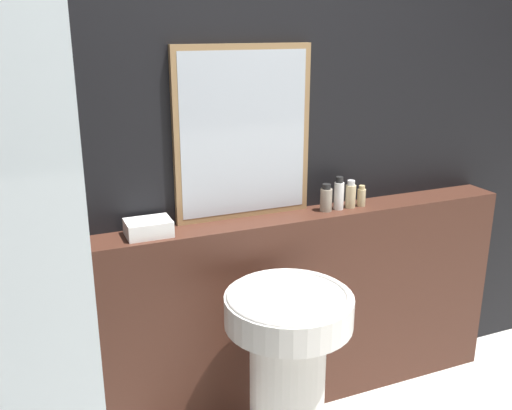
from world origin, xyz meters
TOP-DOWN VIEW (x-y plane):
  - wall_back at (0.00, 1.47)m, footprint 8.00×0.06m
  - vanity_counter at (0.00, 1.35)m, footprint 2.56×0.19m
  - pedestal_sink at (-0.05, 0.93)m, footprint 0.50×0.50m
  - mirror at (-0.04, 1.42)m, footprint 0.62×0.03m
  - towel_stack at (-0.49, 1.35)m, footprint 0.18×0.13m
  - shampoo_bottle at (0.34, 1.35)m, footprint 0.05×0.05m
  - conditioner_bottle at (0.40, 1.35)m, footprint 0.05×0.05m
  - lotion_bottle at (0.47, 1.35)m, footprint 0.05×0.05m
  - body_wash_bottle at (0.53, 1.35)m, footprint 0.04×0.04m

SIDE VIEW (x-z plane):
  - vanity_counter at x=0.00m, z-range 0.00..0.99m
  - pedestal_sink at x=-0.05m, z-range 0.08..0.92m
  - towel_stack at x=-0.49m, z-range 0.99..1.05m
  - body_wash_bottle at x=0.53m, z-range 0.98..1.08m
  - shampoo_bottle at x=0.34m, z-range 0.98..1.11m
  - lotion_bottle at x=0.47m, z-range 0.98..1.11m
  - conditioner_bottle at x=0.40m, z-range 0.98..1.14m
  - wall_back at x=0.00m, z-range 0.00..2.50m
  - mirror at x=-0.04m, z-range 0.99..1.74m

